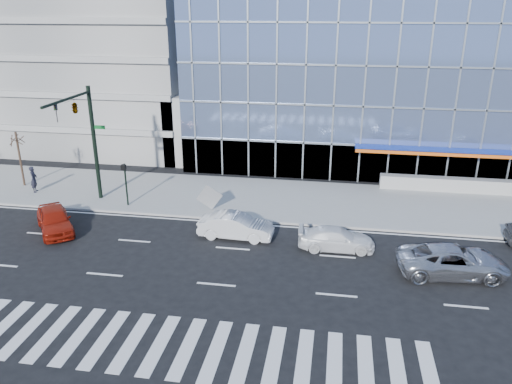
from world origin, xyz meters
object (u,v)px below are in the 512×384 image
at_px(red_sedan, 54,220).
at_px(silver_suv, 453,261).
at_px(tilted_panel, 209,197).
at_px(street_tree_near, 17,139).
at_px(ped_signal_post, 125,178).
at_px(white_sedan, 236,226).
at_px(pedestrian, 34,179).
at_px(traffic_signal, 81,120).
at_px(white_suv, 336,239).

bearing_deg(red_sedan, silver_suv, -41.23).
relative_size(silver_suv, tilted_panel, 4.32).
bearing_deg(street_tree_near, tilted_panel, -8.80).
xyz_separation_m(ped_signal_post, tilted_panel, (5.83, 0.18, -1.08)).
bearing_deg(ped_signal_post, white_sedan, -22.33).
bearing_deg(pedestrian, ped_signal_post, -117.52).
relative_size(traffic_signal, ped_signal_post, 2.67).
relative_size(traffic_signal, red_sedan, 1.76).
height_order(traffic_signal, pedestrian, traffic_signal).
relative_size(street_tree_near, red_sedan, 0.93).
height_order(ped_signal_post, red_sedan, ped_signal_post).
bearing_deg(pedestrian, white_sedan, -124.03).
height_order(traffic_signal, street_tree_near, traffic_signal).
xyz_separation_m(traffic_signal, red_sedan, (-0.34, -4.07, -5.39)).
height_order(traffic_signal, white_suv, traffic_signal).
xyz_separation_m(street_tree_near, white_suv, (23.88, -6.53, -3.14)).
relative_size(pedestrian, tilted_panel, 1.50).
xyz_separation_m(street_tree_near, pedestrian, (1.66, -1.16, -2.65)).
relative_size(ped_signal_post, white_sedan, 0.67).
relative_size(silver_suv, white_sedan, 1.25).
distance_m(silver_suv, white_suv, 6.32).
height_order(street_tree_near, pedestrian, street_tree_near).
bearing_deg(tilted_panel, white_sedan, -59.95).
bearing_deg(silver_suv, white_suv, 65.67).
bearing_deg(pedestrian, red_sedan, -156.86).
height_order(white_suv, pedestrian, pedestrian).
height_order(street_tree_near, red_sedan, street_tree_near).
bearing_deg(tilted_panel, white_suv, -31.01).
height_order(ped_signal_post, street_tree_near, street_tree_near).
bearing_deg(traffic_signal, pedestrian, 161.65).
relative_size(white_sedan, tilted_panel, 3.46).
xyz_separation_m(silver_suv, white_sedan, (-12.00, 2.50, -0.04)).
distance_m(red_sedan, tilted_panel, 9.83).
height_order(ped_signal_post, white_suv, ped_signal_post).
distance_m(street_tree_near, tilted_panel, 15.75).
bearing_deg(silver_suv, traffic_signal, 70.17).
distance_m(street_tree_near, red_sedan, 10.12).
bearing_deg(white_sedan, tilted_panel, 37.41).
bearing_deg(ped_signal_post, street_tree_near, 164.94).
bearing_deg(white_sedan, white_suv, -92.77).
bearing_deg(white_suv, tilted_panel, 60.98).
distance_m(ped_signal_post, pedestrian, 8.02).
height_order(pedestrian, tilted_panel, pedestrian).
bearing_deg(traffic_signal, ped_signal_post, 8.52).
relative_size(white_suv, tilted_panel, 3.36).
height_order(street_tree_near, tilted_panel, street_tree_near).
relative_size(silver_suv, white_suv, 1.28).
distance_m(traffic_signal, tilted_panel, 9.79).
xyz_separation_m(white_sedan, tilted_panel, (-2.55, 3.63, 0.32)).
xyz_separation_m(white_sedan, red_sedan, (-11.23, -1.00, 0.03)).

